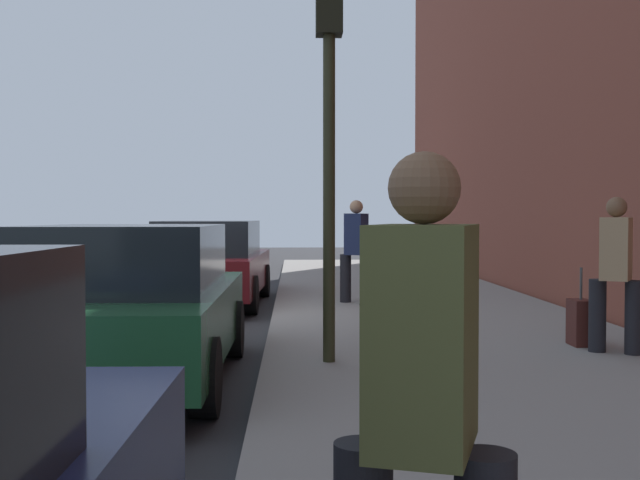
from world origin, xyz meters
name	(u,v)px	position (x,y,z in m)	size (l,w,h in m)	color
ground_plane	(208,320)	(0.00, 0.00, 0.00)	(56.00, 56.00, 0.00)	#28282B
sidewalk	(422,315)	(0.00, -3.30, 0.07)	(28.00, 4.60, 0.15)	gray
parked_car_green	(132,305)	(-4.56, 0.21, 0.76)	(4.31, 1.92, 1.51)	black
parked_car_maroon	(211,263)	(2.05, 0.17, 0.76)	(4.67, 2.02, 1.51)	black
pedestrian_olive_coat	(423,413)	(-9.77, -1.70, 1.02)	(0.51, 0.52, 1.63)	black
pedestrian_tan_coat	(616,270)	(-3.89, -4.71, 1.03)	(0.53, 0.50, 1.65)	black
pedestrian_navy_coat	(356,248)	(1.04, -2.36, 1.06)	(0.54, 0.54, 1.71)	black
traffic_light_pole	(329,91)	(-4.26, -1.67, 2.83)	(0.35, 0.26, 3.92)	#2D2D19
rolling_suitcase	(581,322)	(-3.39, -4.53, 0.41)	(0.34, 0.22, 0.87)	#471E19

